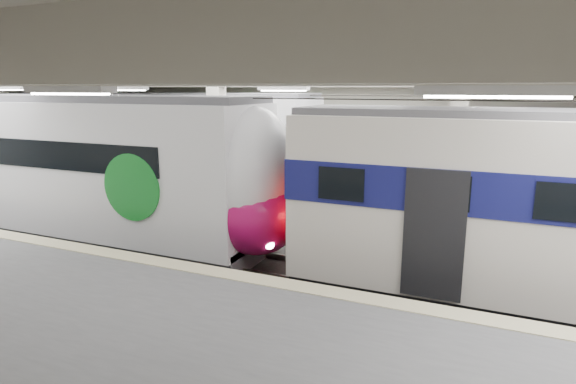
% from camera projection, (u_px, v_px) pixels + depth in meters
% --- Properties ---
extents(station_hall, '(36.00, 24.00, 5.75)m').
position_uv_depth(station_hall, '(220.00, 161.00, 11.52)').
color(station_hall, black).
rests_on(station_hall, ground).
extents(modern_emu, '(14.87, 3.07, 4.74)m').
position_uv_depth(modern_emu, '(104.00, 172.00, 15.38)').
color(modern_emu, white).
rests_on(modern_emu, ground).
extents(far_train, '(15.10, 3.29, 4.76)m').
position_uv_depth(far_train, '(151.00, 146.00, 21.30)').
color(far_train, white).
rests_on(far_train, ground).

